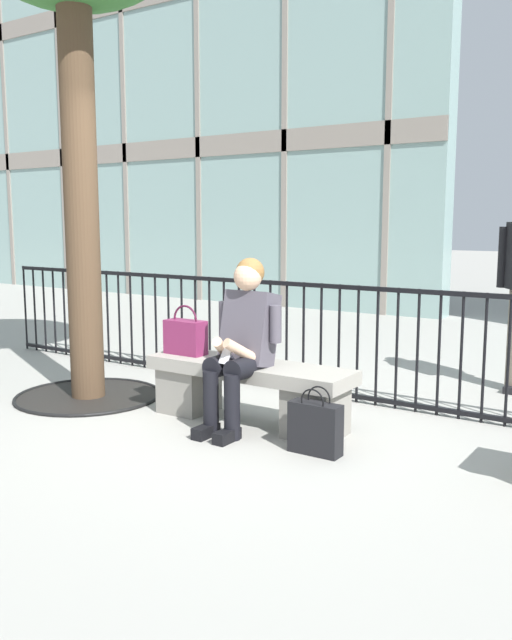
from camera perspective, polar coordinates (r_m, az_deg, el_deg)
ground_plane at (r=4.99m, az=-0.65°, el=-8.69°), size 60.00×60.00×0.00m
stone_bench at (r=4.92m, az=-0.65°, el=-5.67°), size 1.60×0.44×0.45m
seated_person_with_phone at (r=4.72m, az=-1.17°, el=-1.57°), size 0.52×0.66×1.21m
handbag_on_bench at (r=5.19m, az=-6.01°, el=-1.38°), size 0.33×0.15×0.38m
shopping_bag at (r=4.32m, az=5.06°, el=-9.08°), size 0.34×0.12×0.43m
plaza_railing at (r=5.67m, az=4.79°, el=-1.59°), size 7.56×0.04×0.96m
building_facade_left at (r=13.67m, az=-7.69°, el=21.21°), size 11.06×0.43×9.00m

